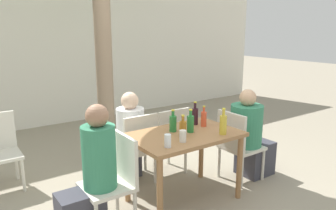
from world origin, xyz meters
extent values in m
plane|color=gray|center=(0.00, 0.00, 0.00)|extent=(30.00, 30.00, 0.00)
cube|color=white|center=(0.00, 3.78, 1.40)|extent=(10.00, 0.08, 2.80)
cylinder|color=#7A6651|center=(-0.24, 1.44, 1.39)|extent=(0.22, 0.22, 2.79)
cube|color=#996B42|center=(0.00, 0.00, 0.75)|extent=(1.17, 0.76, 0.04)
cylinder|color=#996B42|center=(-0.52, -0.32, 0.36)|extent=(0.06, 0.06, 0.73)
cylinder|color=#996B42|center=(0.52, -0.32, 0.36)|extent=(0.06, 0.06, 0.73)
cylinder|color=#996B42|center=(-0.52, 0.32, 0.36)|extent=(0.06, 0.06, 0.73)
cylinder|color=#996B42|center=(0.52, 0.32, 0.36)|extent=(0.06, 0.06, 0.73)
cube|color=beige|center=(-0.90, 0.00, 0.42)|extent=(0.44, 0.44, 0.04)
cube|color=beige|center=(-0.70, 0.00, 0.66)|extent=(0.04, 0.44, 0.45)
cylinder|color=beige|center=(-1.09, 0.19, 0.20)|extent=(0.04, 0.04, 0.40)
cylinder|color=beige|center=(-0.71, 0.19, 0.20)|extent=(0.04, 0.04, 0.40)
cylinder|color=beige|center=(-0.71, -0.19, 0.20)|extent=(0.04, 0.04, 0.40)
cube|color=beige|center=(0.90, 0.00, 0.42)|extent=(0.44, 0.44, 0.04)
cube|color=beige|center=(0.70, 0.00, 0.66)|extent=(0.04, 0.44, 0.45)
cylinder|color=beige|center=(1.09, -0.19, 0.20)|extent=(0.04, 0.04, 0.40)
cylinder|color=beige|center=(1.09, 0.19, 0.20)|extent=(0.04, 0.04, 0.40)
cylinder|color=beige|center=(0.71, -0.19, 0.20)|extent=(0.04, 0.04, 0.40)
cylinder|color=beige|center=(0.71, 0.19, 0.20)|extent=(0.04, 0.04, 0.40)
cube|color=beige|center=(-0.23, 0.70, 0.42)|extent=(0.44, 0.44, 0.04)
cube|color=beige|center=(-0.23, 0.50, 0.66)|extent=(0.44, 0.04, 0.45)
cylinder|color=beige|center=(-0.04, 0.89, 0.20)|extent=(0.04, 0.04, 0.40)
cylinder|color=beige|center=(-0.42, 0.89, 0.20)|extent=(0.04, 0.04, 0.40)
cylinder|color=beige|center=(-0.04, 0.51, 0.20)|extent=(0.04, 0.04, 0.40)
cylinder|color=beige|center=(-0.42, 0.51, 0.20)|extent=(0.04, 0.04, 0.40)
cube|color=beige|center=(0.23, 0.70, 0.42)|extent=(0.44, 0.44, 0.04)
cube|color=beige|center=(0.23, 0.50, 0.66)|extent=(0.44, 0.04, 0.45)
cylinder|color=beige|center=(0.42, 0.89, 0.20)|extent=(0.04, 0.04, 0.40)
cylinder|color=beige|center=(0.04, 0.89, 0.20)|extent=(0.04, 0.04, 0.40)
cylinder|color=beige|center=(0.42, 0.51, 0.20)|extent=(0.04, 0.04, 0.40)
cylinder|color=beige|center=(0.04, 0.51, 0.20)|extent=(0.04, 0.04, 0.40)
cube|color=beige|center=(-1.60, 1.39, 0.42)|extent=(0.44, 0.44, 0.04)
cylinder|color=beige|center=(-1.41, 1.20, 0.20)|extent=(0.04, 0.04, 0.40)
cylinder|color=beige|center=(-1.41, 1.58, 0.20)|extent=(0.04, 0.04, 0.40)
cylinder|color=#337F5B|center=(-0.96, 0.00, 0.73)|extent=(0.31, 0.31, 0.58)
sphere|color=#936B51|center=(-0.96, 0.00, 1.11)|extent=(0.21, 0.21, 0.21)
cube|color=#383842|center=(1.16, 0.00, 0.22)|extent=(0.40, 0.35, 0.43)
cylinder|color=#337F5B|center=(0.96, 0.00, 0.69)|extent=(0.39, 0.39, 0.51)
sphere|color=tan|center=(0.96, 0.00, 1.04)|extent=(0.20, 0.20, 0.20)
cube|color=#383842|center=(-0.23, 0.96, 0.22)|extent=(0.30, 0.40, 0.43)
cylinder|color=white|center=(-0.23, 0.76, 0.68)|extent=(0.34, 0.34, 0.48)
sphere|color=beige|center=(-0.23, 0.76, 1.01)|extent=(0.21, 0.21, 0.21)
cylinder|color=gold|center=(0.31, -0.25, 0.87)|extent=(0.07, 0.07, 0.20)
cylinder|color=gold|center=(0.31, -0.25, 1.00)|extent=(0.03, 0.03, 0.07)
cylinder|color=gold|center=(0.31, -0.25, 1.04)|extent=(0.04, 0.04, 0.01)
cylinder|color=#9E661E|center=(-0.07, -0.07, 0.85)|extent=(0.07, 0.07, 0.16)
cylinder|color=#9E661E|center=(-0.07, -0.07, 0.96)|extent=(0.03, 0.03, 0.06)
cylinder|color=gold|center=(-0.07, -0.07, 0.99)|extent=(0.03, 0.03, 0.01)
cylinder|color=#287A38|center=(-0.06, 0.12, 0.85)|extent=(0.08, 0.08, 0.17)
cylinder|color=#287A38|center=(-0.06, 0.12, 0.97)|extent=(0.03, 0.03, 0.06)
cylinder|color=gold|center=(-0.06, 0.12, 1.00)|extent=(0.04, 0.04, 0.01)
cylinder|color=#DB4C2D|center=(0.34, 0.08, 0.85)|extent=(0.06, 0.06, 0.17)
cylinder|color=#DB4C2D|center=(0.34, 0.08, 0.96)|extent=(0.03, 0.03, 0.06)
cylinder|color=gold|center=(0.34, 0.08, 1.00)|extent=(0.03, 0.03, 0.01)
cylinder|color=#287A38|center=(0.08, 0.00, 0.86)|extent=(0.08, 0.08, 0.18)
cylinder|color=#287A38|center=(0.08, 0.00, 0.98)|extent=(0.03, 0.03, 0.06)
cylinder|color=gold|center=(0.08, 0.00, 1.01)|extent=(0.04, 0.04, 0.01)
cylinder|color=#331923|center=(0.30, 0.19, 0.86)|extent=(0.07, 0.07, 0.19)
cylinder|color=#331923|center=(0.30, 0.19, 0.99)|extent=(0.03, 0.03, 0.07)
cylinder|color=gold|center=(0.30, 0.19, 1.03)|extent=(0.04, 0.04, 0.01)
cylinder|color=white|center=(-0.38, -0.24, 0.83)|extent=(0.07, 0.07, 0.13)
cylinder|color=silver|center=(-0.17, -0.20, 0.83)|extent=(0.07, 0.07, 0.12)
camera|label=1|loc=(-2.03, -2.61, 1.86)|focal=35.00mm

